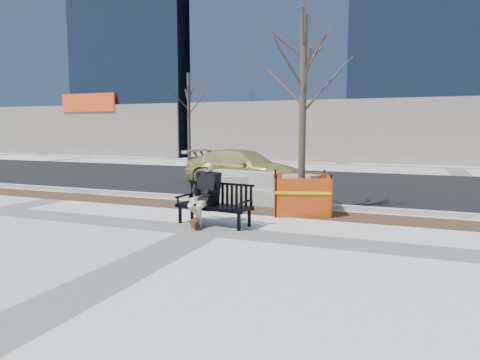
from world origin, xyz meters
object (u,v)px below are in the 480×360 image
object	(u,v)px
jersey_barrier_right	(264,205)
seated_man	(206,223)
tree_fence	(301,213)
bench	(214,225)
jersey_barrier_left	(256,204)
sedan	(243,186)

from	to	relation	value
jersey_barrier_right	seated_man	bearing A→B (deg)	-89.52
tree_fence	bench	bearing A→B (deg)	-125.04
tree_fence	jersey_barrier_left	world-z (taller)	tree_fence
sedan	jersey_barrier_right	xyz separation A→B (m)	(2.06, -3.66, 0.00)
bench	jersey_barrier_left	bearing A→B (deg)	98.57
jersey_barrier_left	jersey_barrier_right	size ratio (longest dim) A/B	0.85
sedan	tree_fence	bearing A→B (deg)	-132.18
bench	jersey_barrier_right	size ratio (longest dim) A/B	0.54
seated_man	jersey_barrier_left	xyz separation A→B (m)	(0.21, 2.93, 0.00)
seated_man	tree_fence	world-z (taller)	tree_fence
seated_man	sedan	bearing A→B (deg)	111.58
bench	seated_man	bearing A→B (deg)	169.08
sedan	bench	bearing A→B (deg)	-153.64
bench	jersey_barrier_right	xyz separation A→B (m)	(0.23, 2.91, 0.00)
sedan	jersey_barrier_left	size ratio (longest dim) A/B	1.69
tree_fence	jersey_barrier_left	size ratio (longest dim) A/B	1.90
seated_man	sedan	size ratio (longest dim) A/B	0.30
seated_man	jersey_barrier_left	size ratio (longest dim) A/B	0.50
seated_man	tree_fence	size ratio (longest dim) A/B	0.26
sedan	jersey_barrier_left	world-z (taller)	sedan
sedan	jersey_barrier_left	xyz separation A→B (m)	(1.79, -3.55, 0.00)
bench	sedan	world-z (taller)	sedan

